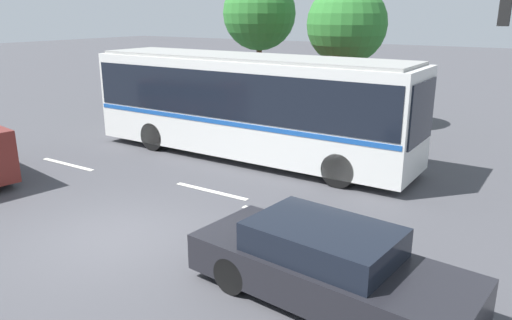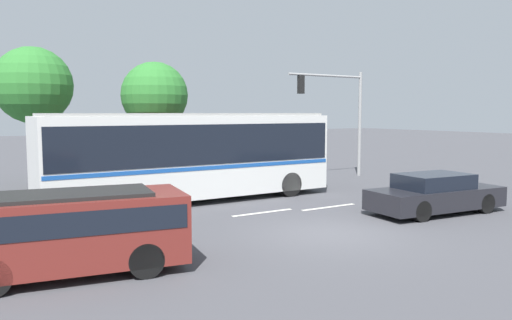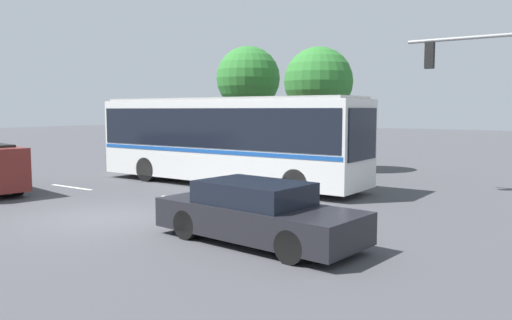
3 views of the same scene
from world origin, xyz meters
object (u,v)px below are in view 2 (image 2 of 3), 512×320
(city_bus, at_px, (192,151))
(suv_left_lane, at_px, (70,227))
(street_tree_centre, at_px, (155,96))
(sedan_foreground, at_px, (435,194))
(traffic_light_pole, at_px, (342,106))
(street_tree_left, at_px, (33,86))

(city_bus, height_order, suv_left_lane, city_bus)
(city_bus, bearing_deg, street_tree_centre, 82.50)
(sedan_foreground, bearing_deg, suv_left_lane, -173.96)
(traffic_light_pole, bearing_deg, suv_left_lane, 30.00)
(sedan_foreground, distance_m, street_tree_centre, 14.11)
(street_tree_centre, bearing_deg, traffic_light_pole, -22.19)
(sedan_foreground, bearing_deg, city_bus, 137.86)
(suv_left_lane, bearing_deg, sedan_foreground, 10.11)
(street_tree_left, bearing_deg, city_bus, -59.85)
(sedan_foreground, relative_size, street_tree_left, 0.77)
(street_tree_left, height_order, street_tree_centre, street_tree_left)
(sedan_foreground, relative_size, street_tree_centre, 0.85)
(city_bus, bearing_deg, traffic_light_pole, 14.01)
(sedan_foreground, xyz_separation_m, street_tree_left, (-10.46, 14.24, 4.02))
(city_bus, height_order, street_tree_centre, street_tree_centre)
(city_bus, xyz_separation_m, street_tree_left, (-4.44, 7.65, 2.74))
(city_bus, bearing_deg, sedan_foreground, -47.26)
(city_bus, xyz_separation_m, traffic_light_pole, (9.78, 2.38, 1.81))
(city_bus, xyz_separation_m, suv_left_lane, (-5.98, -6.71, -0.91))
(city_bus, height_order, traffic_light_pole, traffic_light_pole)
(suv_left_lane, xyz_separation_m, traffic_light_pole, (15.75, 9.09, 2.72))
(suv_left_lane, xyz_separation_m, street_tree_left, (1.53, 14.36, 3.65))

